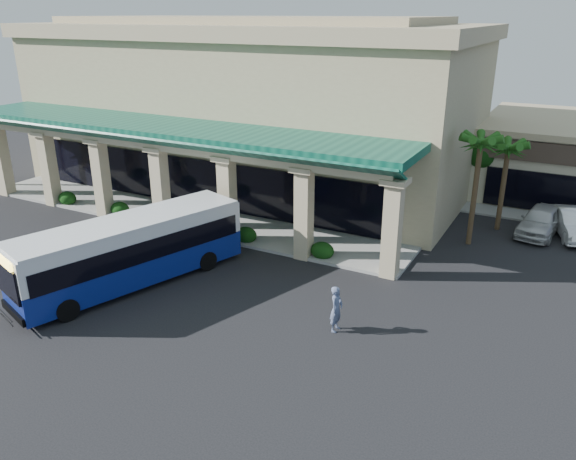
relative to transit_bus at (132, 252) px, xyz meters
The scene contains 11 objects.
ground 4.43m from the transit_bus, 13.92° to the left, with size 110.00×110.00×0.00m, color black.
main_building 17.94m from the transit_bus, 103.13° to the left, with size 30.80×14.80×11.35m, color tan, non-canonical shape.
arcade 8.85m from the transit_bus, 116.95° to the left, with size 30.00×6.20×5.70m, color #0C4839, non-canonical shape.
palm_0 17.44m from the transit_bus, 43.75° to the left, with size 2.40×2.40×6.60m, color #1D5115, non-canonical shape.
palm_1 20.25m from the transit_bus, 47.94° to the left, with size 2.40×2.40×5.80m, color #1D5115, non-canonical shape.
palm_2 19.99m from the transit_bus, 157.90° to the left, with size 2.40×2.40×6.20m, color #1D5115, non-canonical shape.
broadleaf_tree 23.10m from the transit_bus, 60.03° to the left, with size 2.60×2.60×4.81m, color black, non-canonical shape.
transit_bus is the anchor object (origin of this frame).
pedestrian 9.79m from the transit_bus, ahead, with size 0.68×0.45×1.87m, color slate.
car_silver 21.98m from the transit_bus, 44.28° to the left, with size 1.87×4.65×1.59m, color silver.
car_white 23.49m from the transit_bus, 42.29° to the left, with size 1.61×4.61×1.52m, color white.
Camera 1 is at (13.01, -18.08, 11.58)m, focal length 35.00 mm.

